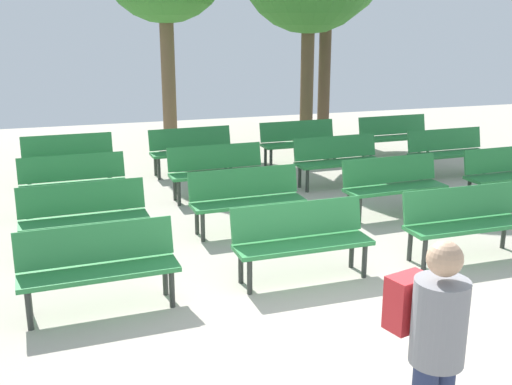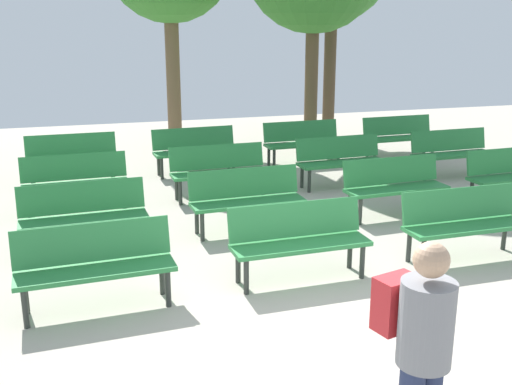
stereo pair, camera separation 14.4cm
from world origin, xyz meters
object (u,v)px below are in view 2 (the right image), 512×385
object	(u,v)px
bench_r1_c2	(246,196)
bench_r3_c1	(72,155)
bench_r3_c2	(195,148)
visitor_with_backpack	(420,348)
bench_r2_c2	(219,168)
bench_r2_c3	(340,158)
bench_r2_c1	(75,179)
bench_r3_c3	(303,140)
bench_r3_c4	(399,134)
bench_r0_c1	(95,262)
bench_r1_c3	(394,183)
bench_r0_c2	(299,237)
bench_r1_c1	(83,212)
bench_r2_c4	(452,150)
bench_r0_c3	(464,220)

from	to	relation	value
bench_r1_c2	bench_r3_c1	world-z (taller)	same
bench_r3_c2	visitor_with_backpack	size ratio (longest dim) A/B	0.98
bench_r2_c2	bench_r2_c3	size ratio (longest dim) A/B	0.99
bench_r2_c1	bench_r2_c2	xyz separation A→B (m)	(2.30, 0.08, 0.00)
bench_r3_c3	bench_r2_c2	bearing A→B (deg)	-140.95
bench_r3_c3	bench_r3_c4	size ratio (longest dim) A/B	1.00
bench_r0_c1	bench_r1_c3	distance (m)	4.87
bench_r2_c3	bench_r3_c3	xyz separation A→B (m)	(-0.05, 1.76, 0.00)
bench_r0_c2	bench_r2_c1	distance (m)	4.19
bench_r1_c3	bench_r2_c2	bearing A→B (deg)	140.92
bench_r1_c1	bench_r3_c3	bearing A→B (deg)	37.71
bench_r0_c2	bench_r2_c3	distance (m)	4.21
bench_r0_c2	bench_r2_c2	bearing A→B (deg)	90.61
bench_r1_c2	visitor_with_backpack	distance (m)	5.03
bench_r2_c1	bench_r3_c1	world-z (taller)	same
bench_r0_c1	bench_r0_c2	bearing A→B (deg)	-0.19
bench_r2_c3	bench_r3_c1	bearing A→B (deg)	158.10
bench_r3_c2	visitor_with_backpack	world-z (taller)	visitor_with_backpack
bench_r2_c4	bench_r3_c3	world-z (taller)	same
bench_r1_c1	bench_r3_c1	bearing A→B (deg)	89.28
bench_r0_c2	bench_r2_c2	world-z (taller)	same
bench_r0_c2	bench_r0_c3	size ratio (longest dim) A/B	1.00
bench_r1_c1	visitor_with_backpack	bearing A→B (deg)	-70.99
bench_r1_c1	bench_r2_c1	size ratio (longest dim) A/B	1.00
bench_r1_c1	bench_r2_c4	world-z (taller)	same
bench_r2_c1	bench_r2_c4	world-z (taller)	same
bench_r1_c1	visitor_with_backpack	distance (m)	5.27
bench_r0_c3	bench_r1_c3	world-z (taller)	same
bench_r1_c3	bench_r3_c2	distance (m)	4.19
bench_r0_c2	bench_r1_c2	distance (m)	1.78
bench_r2_c1	bench_r2_c4	bearing A→B (deg)	0.06
bench_r1_c2	bench_r3_c2	xyz separation A→B (m)	(-0.05, 3.49, 0.00)
bench_r2_c1	visitor_with_backpack	size ratio (longest dim) A/B	0.98
bench_r3_c3	bench_r2_c4	bearing A→B (deg)	-38.06
bench_r2_c4	bench_r1_c2	bearing A→B (deg)	-159.07
bench_r1_c3	bench_r3_c1	size ratio (longest dim) A/B	1.01
visitor_with_backpack	bench_r2_c4	bearing A→B (deg)	-139.93
bench_r3_c2	bench_r2_c1	bearing A→B (deg)	-143.48
bench_r0_c1	bench_r0_c2	size ratio (longest dim) A/B	1.01
bench_r1_c1	bench_r2_c1	world-z (taller)	same
bench_r3_c2	bench_r0_c2	bearing A→B (deg)	-90.88
bench_r1_c3	bench_r3_c1	bearing A→B (deg)	140.58
bench_r0_c3	bench_r3_c2	size ratio (longest dim) A/B	0.99
bench_r1_c2	bench_r2_c1	size ratio (longest dim) A/B	1.00
bench_r0_c3	bench_r3_c3	bearing A→B (deg)	90.34
bench_r0_c1	bench_r3_c1	world-z (taller)	same
bench_r2_c2	bench_r3_c1	xyz separation A→B (m)	(-2.33, 1.74, 0.00)
bench_r0_c2	bench_r2_c3	size ratio (longest dim) A/B	0.99
bench_r0_c3	bench_r2_c2	size ratio (longest dim) A/B	1.00
bench_r0_c2	bench_r1_c3	bearing A→B (deg)	37.97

